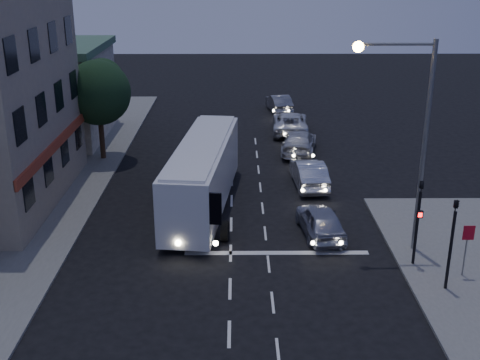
{
  "coord_description": "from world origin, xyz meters",
  "views": [
    {
      "loc": [
        0.26,
        -21.4,
        12.05
      ],
      "look_at": [
        0.43,
        5.22,
        2.2
      ],
      "focal_mm": 45.0,
      "sensor_mm": 36.0,
      "label": 1
    }
  ],
  "objects_px": {
    "tour_bus": "(203,173)",
    "traffic_signal_side": "(453,234)",
    "car_sedan_c": "(290,123)",
    "regulatory_sign": "(467,242)",
    "traffic_signal_main": "(419,213)",
    "car_sedan_a": "(309,174)",
    "streetlight": "(411,124)",
    "street_tree": "(98,90)",
    "car_suv": "(320,221)",
    "car_sedan_b": "(299,142)",
    "car_extra": "(279,103)"
  },
  "relations": [
    {
      "from": "tour_bus",
      "to": "traffic_signal_side",
      "type": "bearing_deg",
      "value": -34.57
    },
    {
      "from": "car_sedan_c",
      "to": "regulatory_sign",
      "type": "height_order",
      "value": "regulatory_sign"
    },
    {
      "from": "traffic_signal_side",
      "to": "regulatory_sign",
      "type": "distance_m",
      "value": 1.61
    },
    {
      "from": "traffic_signal_main",
      "to": "traffic_signal_side",
      "type": "distance_m",
      "value": 2.1
    },
    {
      "from": "car_sedan_a",
      "to": "streetlight",
      "type": "bearing_deg",
      "value": 107.19
    },
    {
      "from": "tour_bus",
      "to": "car_sedan_a",
      "type": "bearing_deg",
      "value": 33.61
    },
    {
      "from": "car_sedan_a",
      "to": "regulatory_sign",
      "type": "xyz_separation_m",
      "value": [
        4.98,
        -10.41,
        0.85
      ]
    },
    {
      "from": "tour_bus",
      "to": "street_tree",
      "type": "relative_size",
      "value": 1.85
    },
    {
      "from": "car_suv",
      "to": "street_tree",
      "type": "distance_m",
      "value": 17.1
    },
    {
      "from": "streetlight",
      "to": "traffic_signal_side",
      "type": "bearing_deg",
      "value": -74.3
    },
    {
      "from": "car_suv",
      "to": "car_sedan_b",
      "type": "distance_m",
      "value": 12.58
    },
    {
      "from": "car_sedan_b",
      "to": "car_sedan_a",
      "type": "bearing_deg",
      "value": 99.68
    },
    {
      "from": "traffic_signal_main",
      "to": "streetlight",
      "type": "distance_m",
      "value": 3.61
    },
    {
      "from": "traffic_signal_side",
      "to": "tour_bus",
      "type": "bearing_deg",
      "value": 139.21
    },
    {
      "from": "car_sedan_b",
      "to": "traffic_signal_side",
      "type": "distance_m",
      "value": 18.08
    },
    {
      "from": "car_extra",
      "to": "traffic_signal_side",
      "type": "distance_m",
      "value": 29.2
    },
    {
      "from": "car_sedan_b",
      "to": "traffic_signal_side",
      "type": "height_order",
      "value": "traffic_signal_side"
    },
    {
      "from": "tour_bus",
      "to": "car_sedan_b",
      "type": "height_order",
      "value": "tour_bus"
    },
    {
      "from": "tour_bus",
      "to": "car_extra",
      "type": "height_order",
      "value": "tour_bus"
    },
    {
      "from": "car_sedan_b",
      "to": "traffic_signal_main",
      "type": "xyz_separation_m",
      "value": [
        3.22,
        -15.59,
        1.69
      ]
    },
    {
      "from": "car_sedan_a",
      "to": "car_sedan_b",
      "type": "height_order",
      "value": "car_sedan_a"
    },
    {
      "from": "car_extra",
      "to": "regulatory_sign",
      "type": "distance_m",
      "value": 28.39
    },
    {
      "from": "car_extra",
      "to": "traffic_signal_side",
      "type": "relative_size",
      "value": 1.07
    },
    {
      "from": "car_sedan_a",
      "to": "tour_bus",
      "type": "bearing_deg",
      "value": 23.8
    },
    {
      "from": "regulatory_sign",
      "to": "street_tree",
      "type": "xyz_separation_m",
      "value": [
        -17.51,
        15.26,
        2.9
      ]
    },
    {
      "from": "car_sedan_a",
      "to": "traffic_signal_side",
      "type": "relative_size",
      "value": 1.1
    },
    {
      "from": "street_tree",
      "to": "car_sedan_b",
      "type": "bearing_deg",
      "value": 6.12
    },
    {
      "from": "car_extra",
      "to": "streetlight",
      "type": "distance_m",
      "value": 26.13
    },
    {
      "from": "car_suv",
      "to": "regulatory_sign",
      "type": "xyz_separation_m",
      "value": [
        5.18,
        -4.04,
        0.89
      ]
    },
    {
      "from": "car_suv",
      "to": "car_extra",
      "type": "relative_size",
      "value": 0.95
    },
    {
      "from": "tour_bus",
      "to": "regulatory_sign",
      "type": "bearing_deg",
      "value": -28.49
    },
    {
      "from": "traffic_signal_main",
      "to": "street_tree",
      "type": "xyz_separation_m",
      "value": [
        -15.81,
        14.25,
        2.08
      ]
    },
    {
      "from": "car_suv",
      "to": "traffic_signal_side",
      "type": "bearing_deg",
      "value": 123.04
    },
    {
      "from": "street_tree",
      "to": "traffic_signal_main",
      "type": "bearing_deg",
      "value": -42.03
    },
    {
      "from": "car_sedan_c",
      "to": "traffic_signal_side",
      "type": "bearing_deg",
      "value": 103.92
    },
    {
      "from": "traffic_signal_side",
      "to": "street_tree",
      "type": "height_order",
      "value": "street_tree"
    },
    {
      "from": "tour_bus",
      "to": "regulatory_sign",
      "type": "height_order",
      "value": "tour_bus"
    },
    {
      "from": "traffic_signal_main",
      "to": "streetlight",
      "type": "bearing_deg",
      "value": 100.2
    },
    {
      "from": "car_sedan_a",
      "to": "traffic_signal_main",
      "type": "relative_size",
      "value": 1.1
    },
    {
      "from": "traffic_signal_side",
      "to": "regulatory_sign",
      "type": "relative_size",
      "value": 1.86
    },
    {
      "from": "car_sedan_c",
      "to": "streetlight",
      "type": "height_order",
      "value": "streetlight"
    },
    {
      "from": "streetlight",
      "to": "street_tree",
      "type": "height_order",
      "value": "streetlight"
    },
    {
      "from": "tour_bus",
      "to": "streetlight",
      "type": "distance_m",
      "value": 10.81
    },
    {
      "from": "car_suv",
      "to": "car_sedan_a",
      "type": "distance_m",
      "value": 6.38
    },
    {
      "from": "traffic_signal_side",
      "to": "car_sedan_c",
      "type": "bearing_deg",
      "value": 100.34
    },
    {
      "from": "car_sedan_b",
      "to": "car_extra",
      "type": "height_order",
      "value": "car_sedan_b"
    },
    {
      "from": "car_sedan_b",
      "to": "tour_bus",
      "type": "bearing_deg",
      "value": 67.91
    },
    {
      "from": "streetlight",
      "to": "car_sedan_b",
      "type": "bearing_deg",
      "value": 101.82
    },
    {
      "from": "tour_bus",
      "to": "car_sedan_b",
      "type": "relative_size",
      "value": 2.27
    },
    {
      "from": "car_extra",
      "to": "car_sedan_b",
      "type": "bearing_deg",
      "value": 84.51
    }
  ]
}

